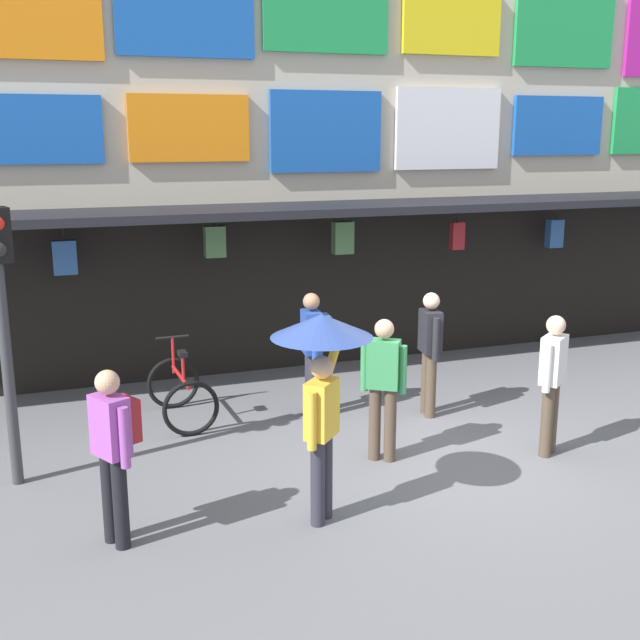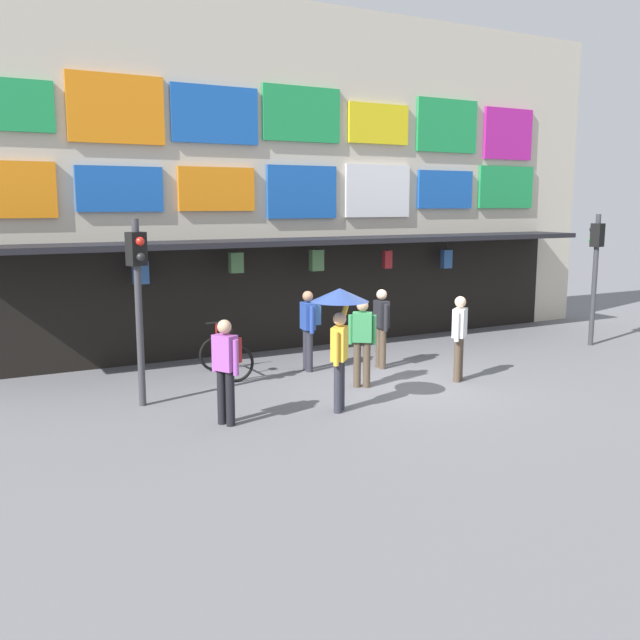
{
  "view_description": "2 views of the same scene",
  "coord_description": "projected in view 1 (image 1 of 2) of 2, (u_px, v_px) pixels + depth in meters",
  "views": [
    {
      "loc": [
        -4.25,
        -7.73,
        3.72
      ],
      "look_at": [
        -1.2,
        0.86,
        1.53
      ],
      "focal_mm": 44.2,
      "sensor_mm": 36.0,
      "label": 1
    },
    {
      "loc": [
        -7.53,
        -10.91,
        3.44
      ],
      "look_at": [
        -1.43,
        0.42,
        1.3
      ],
      "focal_mm": 39.24,
      "sensor_mm": 36.0,
      "label": 2
    }
  ],
  "objects": [
    {
      "name": "shopfront",
      "position": [
        313.0,
        116.0,
        12.59
      ],
      "size": [
        18.0,
        2.6,
        8.0
      ],
      "color": "beige",
      "rests_on": "ground"
    },
    {
      "name": "pedestrian_in_red",
      "position": [
        114.0,
        444.0,
        7.07
      ],
      "size": [
        0.46,
        0.48,
        1.68
      ],
      "color": "black",
      "rests_on": "ground"
    },
    {
      "name": "ground_plane",
      "position": [
        439.0,
        453.0,
        9.33
      ],
      "size": [
        80.0,
        80.0,
        0.0
      ],
      "primitive_type": "plane",
      "color": "slate"
    },
    {
      "name": "pedestrian_in_yellow",
      "position": [
        313.0,
        345.0,
        10.36
      ],
      "size": [
        0.38,
        0.53,
        1.68
      ],
      "color": "#2D2D38",
      "rests_on": "ground"
    },
    {
      "name": "pedestrian_in_blue",
      "position": [
        384.0,
        378.0,
        8.95
      ],
      "size": [
        0.48,
        0.47,
        1.68
      ],
      "color": "brown",
      "rests_on": "ground"
    },
    {
      "name": "bicycle_parked",
      "position": [
        182.0,
        393.0,
        10.28
      ],
      "size": [
        0.76,
        1.19,
        1.05
      ],
      "color": "black",
      "rests_on": "ground"
    },
    {
      "name": "pedestrian_in_purple",
      "position": [
        552.0,
        377.0,
        9.11
      ],
      "size": [
        0.44,
        0.39,
        1.68
      ],
      "color": "brown",
      "rests_on": "ground"
    },
    {
      "name": "traffic_light_near",
      "position": [
        0.0,
        290.0,
        8.04
      ],
      "size": [
        0.34,
        0.35,
        3.2
      ],
      "color": "#38383D",
      "rests_on": "ground"
    },
    {
      "name": "pedestrian_in_white",
      "position": [
        430.0,
        347.0,
        10.39
      ],
      "size": [
        0.27,
        0.53,
        1.68
      ],
      "color": "brown",
      "rests_on": "ground"
    },
    {
      "name": "pedestrian_with_umbrella",
      "position": [
        322.0,
        360.0,
        7.34
      ],
      "size": [
        0.96,
        0.96,
        2.08
      ],
      "color": "#2D2D38",
      "rests_on": "ground"
    }
  ]
}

